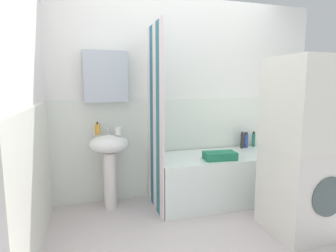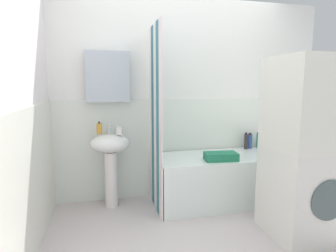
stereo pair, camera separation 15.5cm
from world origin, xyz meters
TOP-DOWN VIEW (x-y plane):
  - ground_plane at (0.00, 0.00)m, footprint 4.80×5.60m
  - wall_back_tiled at (-0.05, 1.26)m, footprint 3.60×0.18m
  - wall_left_tiled at (-1.57, 0.34)m, footprint 0.07×1.81m
  - sink at (-0.90, 1.03)m, footprint 0.44×0.34m
  - faucet at (-0.90, 1.11)m, footprint 0.03×0.12m
  - soap_dispenser at (-1.02, 1.10)m, footprint 0.06×0.06m
  - toothbrush_cup at (-0.80, 1.00)m, footprint 0.07×0.07m
  - bathtub at (0.35, 0.87)m, footprint 1.50×0.69m
  - shower_curtain at (-0.42, 0.87)m, footprint 0.01×0.69m
  - body_wash_bottle at (1.00, 1.16)m, footprint 0.04×0.04m
  - shampoo_bottle at (0.87, 1.15)m, footprint 0.06×0.06m
  - conditioner_bottle at (0.80, 1.12)m, footprint 0.04×0.04m
  - towel_folded at (0.27, 0.69)m, footprint 0.37×0.23m
  - washer_dryer_stack at (0.78, 0.01)m, footprint 0.63×0.59m

SIDE VIEW (x-z plane):
  - ground_plane at x=0.00m, z-range -0.04..0.00m
  - bathtub at x=0.35m, z-range 0.00..0.55m
  - towel_folded at x=0.27m, z-range 0.55..0.64m
  - sink at x=-0.90m, z-range 0.19..1.02m
  - shampoo_bottle at x=0.87m, z-range 0.55..0.75m
  - body_wash_bottle at x=1.00m, z-range 0.55..0.75m
  - conditioner_bottle at x=0.80m, z-range 0.55..0.76m
  - washer_dryer_stack at x=0.78m, z-range 0.00..1.62m
  - toothbrush_cup at x=-0.80m, z-range 0.83..0.91m
  - soap_dispenser at x=-1.02m, z-range 0.82..0.96m
  - faucet at x=-0.90m, z-range 0.83..0.95m
  - shower_curtain at x=-0.42m, z-range 0.00..2.00m
  - wall_left_tiled at x=-1.57m, z-range -0.08..2.32m
  - wall_back_tiled at x=-0.05m, z-range -0.06..2.34m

